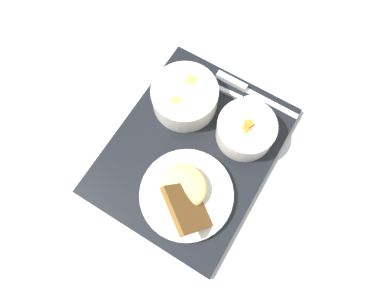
% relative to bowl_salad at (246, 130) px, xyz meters
% --- Properties ---
extents(ground_plane, '(4.00, 4.00, 0.00)m').
position_rel_bowl_salad_xyz_m(ground_plane, '(0.08, -0.07, -0.05)').
color(ground_plane, silver).
extents(serving_tray, '(0.40, 0.32, 0.01)m').
position_rel_bowl_salad_xyz_m(serving_tray, '(0.08, -0.07, -0.04)').
color(serving_tray, black).
rests_on(serving_tray, ground_plane).
extents(bowl_salad, '(0.12, 0.12, 0.06)m').
position_rel_bowl_salad_xyz_m(bowl_salad, '(0.00, 0.00, 0.00)').
color(bowl_salad, silver).
rests_on(bowl_salad, serving_tray).
extents(bowl_soup, '(0.14, 0.14, 0.06)m').
position_rel_bowl_salad_xyz_m(bowl_soup, '(0.00, -0.14, 0.00)').
color(bowl_soup, silver).
rests_on(bowl_soup, serving_tray).
extents(plate_main, '(0.18, 0.18, 0.08)m').
position_rel_bowl_salad_xyz_m(plate_main, '(0.17, -0.03, -0.01)').
color(plate_main, silver).
rests_on(plate_main, serving_tray).
extents(knife, '(0.02, 0.20, 0.01)m').
position_rel_bowl_salad_xyz_m(knife, '(-0.09, -0.06, -0.03)').
color(knife, silver).
rests_on(knife, serving_tray).
extents(spoon, '(0.04, 0.16, 0.01)m').
position_rel_bowl_salad_xyz_m(spoon, '(-0.07, -0.04, -0.03)').
color(spoon, silver).
rests_on(spoon, serving_tray).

